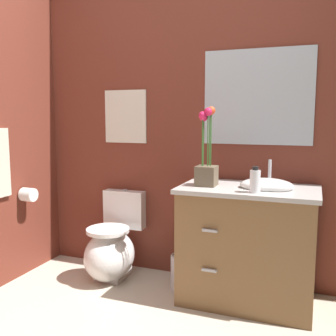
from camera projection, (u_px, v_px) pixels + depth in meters
wall_back at (216, 124)px, 3.03m from camera, size 4.03×0.05×2.50m
toilet at (112, 248)px, 3.16m from camera, size 0.38×0.59×0.69m
vanity_cabinet at (247, 243)px, 2.72m from camera, size 0.94×0.56×1.00m
flower_vase at (207, 160)px, 2.71m from camera, size 0.14×0.14×0.55m
soap_bottle at (255, 181)px, 2.47m from camera, size 0.07×0.07×0.17m
trash_bin at (182, 272)px, 2.94m from camera, size 0.18×0.18×0.27m
wall_poster at (125, 117)px, 3.26m from camera, size 0.38×0.01×0.44m
wall_mirror at (257, 97)px, 2.86m from camera, size 0.80×0.01×0.70m
toilet_paper_roll at (28, 195)px, 3.15m from camera, size 0.11×0.11×0.11m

